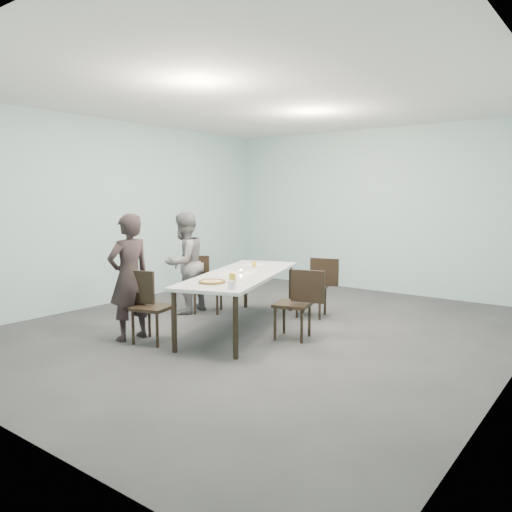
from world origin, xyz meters
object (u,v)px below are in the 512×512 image
Objects in this scene: chair_far_left at (203,280)px; diner_far at (184,263)px; chair_near_right at (299,299)px; beer_glass at (232,280)px; diner_near at (129,277)px; chair_far_right at (317,283)px; water_tumbler at (231,285)px; tealight at (241,272)px; pizza at (212,282)px; side_plate at (241,279)px; chair_near_left at (147,301)px; table at (241,277)px; amber_tumbler at (254,264)px.

diner_far is at bearing -167.70° from chair_far_left.
beer_glass is (-0.34, -0.87, 0.32)m from chair_near_right.
diner_near is (0.29, -1.62, 0.28)m from chair_far_left.
water_tumbler is (0.16, -2.14, 0.29)m from chair_far_right.
pizza is at bearing -74.67° from tealight.
side_plate is 3.21× the size of tealight.
water_tumbler is at bearing -69.88° from chair_far_left.
chair_near_left is 2.56m from chair_far_right.
table is 1.30m from chair_near_left.
side_plate is 0.49m from beer_glass.
diner_near reaches higher than diner_far.
diner_far is 19.09× the size of amber_tumbler.
diner_near reaches higher than beer_glass.
chair_near_left reaches higher than table.
chair_near_right is 1.12m from pizza.
chair_far_left is at bearing -25.37° from chair_near_right.
table is 1.80× the size of diner_far.
chair_far_right is at bearing 84.48° from side_plate.
beer_glass is at bearing -56.97° from tealight.
side_plate is at bearing 77.79° from pizza.
chair_far_right is 5.80× the size of beer_glass.
chair_near_right is 0.57× the size of diner_far.
diner_far is 1.70m from side_plate.
table is 18.34× the size of beer_glass.
amber_tumbler is at bearing 110.70° from table.
side_plate is (1.09, 0.82, -0.02)m from diner_near.
chair_near_left and chair_far_left have the same top height.
chair_near_left is 5.80× the size of beer_glass.
diner_far is 27.28× the size of tealight.
chair_near_right is at bearing 93.56° from chair_far_right.
chair_near_right is 0.99m from beer_glass.
diner_far is 1.28m from tealight.
tealight is (-0.32, 0.40, 0.02)m from side_plate.
chair_far_left is at bearing -169.20° from amber_tumbler.
chair_far_right is 2.04m from beer_glass.
pizza is at bearing 52.09° from diner_far.
pizza is (-0.66, -0.86, 0.27)m from chair_near_right.
chair_far_right reaches higher than table.
beer_glass is at bearing -68.68° from chair_far_left.
chair_near_right is 1.07m from water_tumbler.
chair_near_left is 0.87m from pizza.
diner_near is 1.02× the size of diner_far.
chair_near_left and chair_near_right have the same top height.
chair_far_left is 1.80m from pizza.
water_tumbler is at bearing 78.07° from chair_far_right.
diner_near is at bearing -163.29° from beer_glass.
chair_far_right is 0.56× the size of diner_near.
diner_near is at bearing -143.08° from side_plate.
beer_glass is (0.07, -2.02, 0.32)m from chair_far_right.
beer_glass is at bearing 53.48° from chair_near_right.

